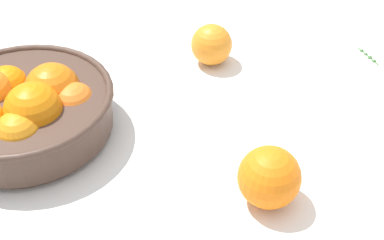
# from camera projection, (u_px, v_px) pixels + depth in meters

# --- Properties ---
(ground_plane) EXTENTS (1.49, 0.97, 0.03)m
(ground_plane) POSITION_uv_depth(u_px,v_px,m) (179.00, 155.00, 0.86)
(ground_plane) COLOR white
(fruit_bowl) EXTENTS (0.28, 0.28, 0.11)m
(fruit_bowl) POSITION_uv_depth(u_px,v_px,m) (24.00, 109.00, 0.85)
(fruit_bowl) COLOR #473328
(fruit_bowl) RESTS_ON ground_plane
(loose_orange_0) EXTENTS (0.07, 0.07, 0.07)m
(loose_orange_0) POSITION_uv_depth(u_px,v_px,m) (211.00, 45.00, 1.01)
(loose_orange_0) COLOR orange
(loose_orange_0) RESTS_ON ground_plane
(loose_orange_1) EXTENTS (0.09, 0.09, 0.09)m
(loose_orange_1) POSITION_uv_depth(u_px,v_px,m) (269.00, 177.00, 0.75)
(loose_orange_1) COLOR orange
(loose_orange_1) RESTS_ON ground_plane
(herb_sprig_0) EXTENTS (0.03, 0.06, 0.01)m
(herb_sprig_0) POSITION_uv_depth(u_px,v_px,m) (368.00, 55.00, 1.05)
(herb_sprig_0) COLOR #44713C
(herb_sprig_0) RESTS_ON ground_plane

